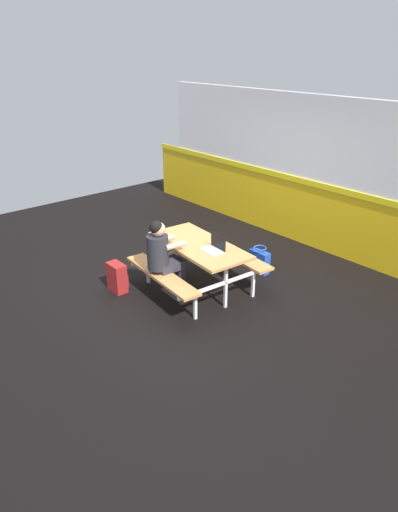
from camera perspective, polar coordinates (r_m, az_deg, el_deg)
ground_plane at (r=7.08m, az=-1.62°, el=-3.32°), size 10.00×10.00×0.02m
accent_backdrop at (r=8.43m, az=12.48°, el=9.95°), size 8.00×0.14×2.60m
picnic_table_main at (r=6.61m, az=0.00°, el=0.17°), size 1.67×1.68×0.74m
student_nearer at (r=6.34m, az=-4.53°, el=0.31°), size 0.39×0.53×1.21m
laptop_silver at (r=6.32m, az=1.90°, el=1.07°), size 0.34×0.25×0.22m
backpack_dark at (r=6.85m, az=-10.11°, el=-2.65°), size 0.30×0.22×0.44m
tote_bag_bright at (r=7.37m, az=7.50°, el=-0.61°), size 0.34×0.21×0.43m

